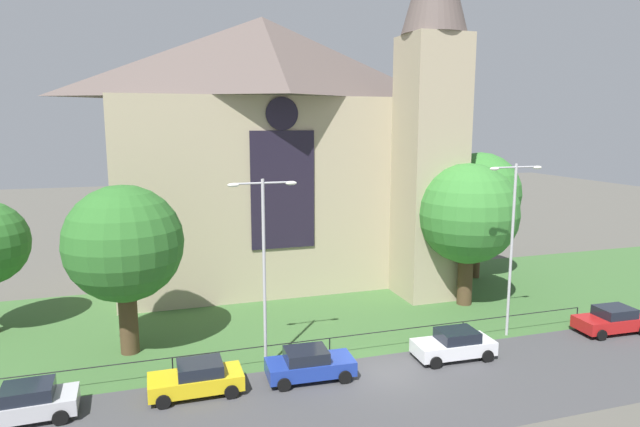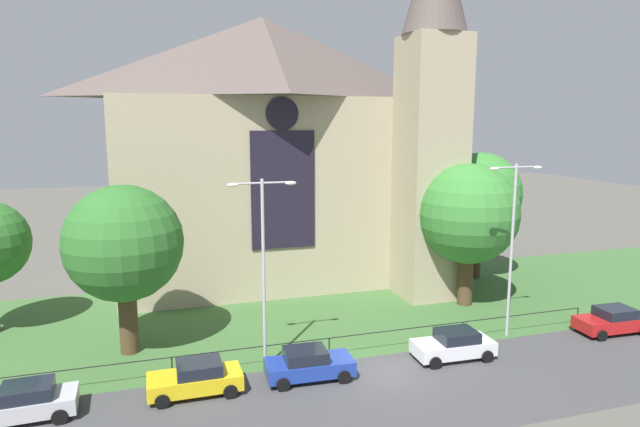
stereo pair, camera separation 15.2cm
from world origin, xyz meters
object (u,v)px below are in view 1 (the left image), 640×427
at_px(streetlamp_near, 264,253).
at_px(parked_car_yellow, 197,379).
at_px(parked_car_red, 612,320).
at_px(parked_car_white, 454,344).
at_px(tree_left_near, 124,244).
at_px(church_building, 275,148).
at_px(tree_right_far, 479,194).
at_px(parked_car_blue, 309,364).
at_px(streetlamp_far, 512,231).
at_px(tree_right_near, 468,214).
at_px(parked_car_silver, 24,403).

bearing_deg(streetlamp_near, parked_car_yellow, -154.05).
bearing_deg(streetlamp_near, parked_car_red, -4.07).
xyz_separation_m(parked_car_yellow, parked_car_white, (13.21, -0.11, 0.00)).
bearing_deg(parked_car_red, tree_left_near, -9.28).
height_order(tree_left_near, parked_car_red, tree_left_near).
relative_size(church_building, tree_right_far, 2.61).
xyz_separation_m(parked_car_blue, parked_car_white, (7.92, -0.01, 0.00)).
bearing_deg(tree_left_near, parked_car_yellow, -62.08).
height_order(tree_right_far, parked_car_red, tree_right_far).
bearing_deg(streetlamp_near, parked_car_white, -10.73).
height_order(streetlamp_far, parked_car_white, streetlamp_far).
relative_size(tree_left_near, parked_car_white, 2.13).
bearing_deg(tree_right_near, parked_car_yellow, -158.38).
height_order(streetlamp_far, parked_car_blue, streetlamp_far).
distance_m(tree_right_far, parked_car_yellow, 26.87).
height_order(tree_left_near, parked_car_silver, tree_left_near).
distance_m(tree_right_far, parked_car_silver, 33.09).
distance_m(streetlamp_near, parked_car_yellow, 6.54).
xyz_separation_m(parked_car_white, parked_car_red, (10.77, 0.38, 0.00)).
distance_m(parked_car_silver, parked_car_yellow, 7.01).
relative_size(church_building, parked_car_red, 6.10).
xyz_separation_m(church_building, tree_right_far, (15.15, -4.65, -3.53)).
distance_m(church_building, parked_car_red, 25.43).
height_order(streetlamp_far, parked_car_red, streetlamp_far).
relative_size(tree_right_far, parked_car_blue, 2.33).
height_order(streetlamp_near, parked_car_blue, streetlamp_near).
relative_size(parked_car_yellow, parked_car_white, 0.99).
bearing_deg(parked_car_yellow, tree_right_far, -151.07).
bearing_deg(parked_car_silver, tree_right_far, -158.68).
xyz_separation_m(tree_left_near, streetlamp_near, (6.58, -4.02, 0.02)).
bearing_deg(tree_right_far, tree_right_near, -129.32).
xyz_separation_m(church_building, parked_car_yellow, (-7.75, -17.36, -9.53)).
bearing_deg(parked_car_red, tree_right_far, -82.84).
relative_size(tree_right_far, parked_car_red, 2.34).
bearing_deg(church_building, tree_right_near, -43.06).
height_order(streetlamp_near, parked_car_silver, streetlamp_near).
height_order(church_building, parked_car_yellow, church_building).
xyz_separation_m(tree_left_near, parked_car_red, (27.02, -5.47, -5.21)).
distance_m(parked_car_blue, parked_car_red, 18.69).
height_order(parked_car_yellow, parked_car_red, same).
relative_size(tree_left_near, parked_car_yellow, 2.16).
distance_m(tree_left_near, streetlamp_near, 7.71).
distance_m(tree_right_near, streetlamp_far, 5.64).
bearing_deg(parked_car_white, church_building, -70.65).
relative_size(tree_left_near, parked_car_red, 2.13).
relative_size(tree_right_far, streetlamp_near, 1.04).
bearing_deg(parked_car_silver, tree_left_near, -126.07).
bearing_deg(parked_car_blue, parked_car_red, 3.58).
height_order(church_building, parked_car_blue, church_building).
bearing_deg(streetlamp_far, parked_car_red, -13.26).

